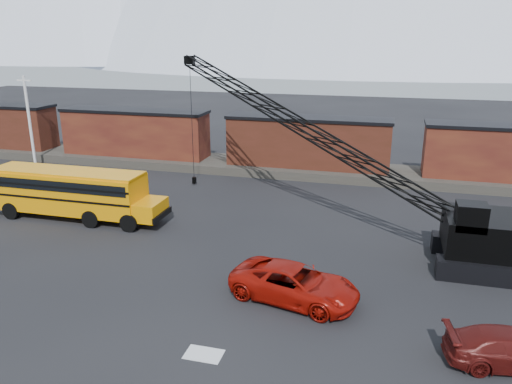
# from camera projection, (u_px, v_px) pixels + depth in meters

# --- Properties ---
(ground) EXTENTS (160.00, 160.00, 0.00)m
(ground) POSITION_uv_depth(u_px,v_px,m) (225.00, 300.00, 22.32)
(ground) COLOR black
(ground) RESTS_ON ground
(gravel_berm) EXTENTS (120.00, 5.00, 0.70)m
(gravel_berm) POSITION_uv_depth(u_px,v_px,m) (307.00, 170.00, 42.46)
(gravel_berm) COLOR #48443B
(gravel_berm) RESTS_ON ground
(boxcar_west_near) EXTENTS (13.70, 3.10, 4.17)m
(boxcar_west_near) POSITION_uv_depth(u_px,v_px,m) (135.00, 132.00, 45.72)
(boxcar_west_near) COLOR #401412
(boxcar_west_near) RESTS_ON gravel_berm
(boxcar_mid) EXTENTS (13.70, 3.10, 4.17)m
(boxcar_mid) POSITION_uv_depth(u_px,v_px,m) (308.00, 142.00, 41.73)
(boxcar_mid) COLOR #4B1F15
(boxcar_mid) RESTS_ON gravel_berm
(utility_pole) EXTENTS (1.40, 0.24, 8.00)m
(utility_pole) POSITION_uv_depth(u_px,v_px,m) (29.00, 121.00, 43.61)
(utility_pole) COLOR silver
(utility_pole) RESTS_ON ground
(snow_patch) EXTENTS (1.40, 0.90, 0.02)m
(snow_patch) POSITION_uv_depth(u_px,v_px,m) (204.00, 354.00, 18.51)
(snow_patch) COLOR silver
(snow_patch) RESTS_ON ground
(school_bus) EXTENTS (11.65, 2.65, 3.19)m
(school_bus) POSITION_uv_depth(u_px,v_px,m) (73.00, 192.00, 31.69)
(school_bus) COLOR orange
(school_bus) RESTS_ON ground
(red_pickup) EXTENTS (6.21, 3.87, 1.60)m
(red_pickup) POSITION_uv_depth(u_px,v_px,m) (295.00, 284.00, 22.11)
(red_pickup) COLOR #9B0F07
(red_pickup) RESTS_ON ground
(maroon_suv) EXTENTS (4.89, 2.64, 1.35)m
(maroon_suv) POSITION_uv_depth(u_px,v_px,m) (512.00, 349.00, 17.73)
(maroon_suv) COLOR #50100E
(maroon_suv) RESTS_ON ground
(crawler_crane) EXTENTS (23.31, 12.57, 10.06)m
(crawler_crane) POSITION_uv_depth(u_px,v_px,m) (301.00, 126.00, 30.80)
(crawler_crane) COLOR black
(crawler_crane) RESTS_ON ground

